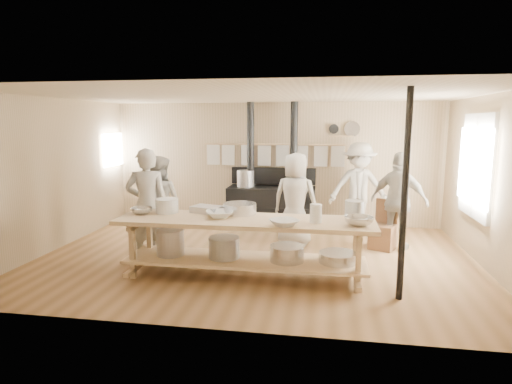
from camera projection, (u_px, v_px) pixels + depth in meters
The scene contains 24 objects.
ground at pixel (255, 257), 6.99m from camera, with size 7.00×7.00×0.00m, color brown.
room_shell at pixel (255, 158), 6.73m from camera, with size 7.00×7.00×7.00m.
window_right at pixel (477, 166), 6.78m from camera, with size 0.09×1.50×1.65m.
left_opening at pixel (113, 150), 9.23m from camera, with size 0.00×0.90×0.90m.
stove at pixel (271, 202), 8.97m from camera, with size 1.90×0.75×2.60m.
towel_rail at pixel (273, 152), 9.08m from camera, with size 3.00×0.04×0.47m.
back_wall_shelf at pixel (344, 131), 8.81m from camera, with size 0.63×0.14×0.32m.
prep_table at pixel (244, 242), 6.03m from camera, with size 3.60×0.90×0.85m.
support_post at pixel (405, 197), 5.14m from camera, with size 0.08×0.08×2.60m, color black.
cook_far_left at pixel (147, 205), 6.72m from camera, with size 0.65×0.43×1.80m, color #B6AFA1.
cook_left at pixel (159, 203), 7.31m from camera, with size 0.79×0.62×1.63m, color #B6AFA1.
cook_center at pixel (295, 199), 7.61m from camera, with size 0.81×0.53×1.66m, color #B6AFA1.
cook_right at pixel (399, 201), 7.31m from camera, with size 0.99×0.41×1.70m, color #B6AFA1.
cook_by_window at pixel (359, 188), 8.47m from camera, with size 1.17×0.67×1.80m, color #B6AFA1.
chair at pixel (383, 234), 7.46m from camera, with size 0.53×0.53×0.85m.
bowl_white_a at pixel (219, 214), 6.06m from camera, with size 0.39×0.39×0.09m, color white.
bowl_steel_a at pixel (142, 211), 6.28m from camera, with size 0.31×0.31×0.10m, color silver.
bowl_white_b at pixel (284, 223), 5.56m from camera, with size 0.36×0.36×0.09m, color white.
bowl_steel_b at pixel (359, 221), 5.59m from camera, with size 0.38×0.38×0.12m, color silver.
roasting_pan at pixel (207, 209), 6.39m from camera, with size 0.43×0.29×0.10m, color #B2B2B7.
mixing_bowl_large at pixel (240, 208), 6.31m from camera, with size 0.49×0.49×0.16m, color silver.
bucket_galv at pixel (354, 209), 6.04m from camera, with size 0.26×0.26×0.24m, color gray.
deep_bowl_enamel at pixel (167, 206), 6.37m from camera, with size 0.34×0.34×0.21m, color white.
pitcher at pixel (316, 213), 5.74m from camera, with size 0.16×0.16×0.25m, color white.
Camera 1 is at (1.10, -6.64, 2.18)m, focal length 30.00 mm.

